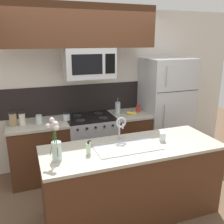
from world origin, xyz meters
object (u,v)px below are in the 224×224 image
sink_faucet (121,125)px  storage_jar_short (39,119)px  stove_range (91,143)px  banana_bunch (132,113)px  drinking_glass (163,137)px  storage_jar_squat (67,117)px  dish_soap_bottle (88,149)px  french_press (118,108)px  microwave (89,63)px  coffee_tin (138,108)px  storage_jar_medium (22,119)px  storage_jar_tall (13,119)px  flower_vase (56,147)px  refrigerator (165,109)px

sink_faucet → storage_jar_short: bearing=130.6°
sink_faucet → stove_range: bearing=95.8°
banana_bunch → drinking_glass: drinking_glass is taller
storage_jar_short → storage_jar_squat: size_ratio=1.00×
storage_jar_short → dish_soap_bottle: dish_soap_bottle is taller
dish_soap_bottle → french_press: bearing=57.3°
stove_range → drinking_glass: size_ratio=8.79×
french_press → microwave: bearing=-170.8°
stove_range → storage_jar_squat: storage_jar_squat is taller
storage_jar_squat → sink_faucet: (0.48, -1.01, 0.13)m
storage_jar_short → dish_soap_bottle: bearing=-72.0°
microwave → sink_faucet: bearing=-84.1°
drinking_glass → storage_jar_short: bearing=137.9°
coffee_tin → dish_soap_bottle: 1.83m
storage_jar_medium → stove_range: bearing=0.4°
storage_jar_tall → french_press: french_press is taller
storage_jar_short → french_press: (1.28, 0.07, 0.04)m
storage_jar_squat → storage_jar_tall: bearing=178.0°
storage_jar_tall → flower_vase: flower_vase is taller
storage_jar_squat → sink_faucet: bearing=-64.4°
storage_jar_tall → sink_faucet: (1.25, -1.04, 0.09)m
coffee_tin → dish_soap_bottle: (-1.24, -1.34, 0.01)m
microwave → coffee_tin: (0.88, 0.07, -0.81)m
storage_jar_medium → coffee_tin: storage_jar_medium is taller
microwave → dish_soap_bottle: bearing=-106.1°
storage_jar_medium → storage_jar_short: bearing=-0.0°
storage_jar_medium → dish_soap_bottle: size_ratio=1.18×
microwave → storage_jar_squat: bearing=-178.2°
banana_bunch → coffee_tin: bearing=33.3°
dish_soap_bottle → drinking_glass: size_ratio=1.56×
storage_jar_short → banana_bunch: bearing=-2.0°
drinking_glass → flower_vase: bearing=-177.2°
storage_jar_medium → dish_soap_bottle: bearing=-63.1°
storage_jar_tall → storage_jar_squat: 0.76m
stove_range → dish_soap_bottle: dish_soap_bottle is taller
storage_jar_squat → flower_vase: bearing=-104.6°
stove_range → refrigerator: 1.46m
stove_range → french_press: (0.50, 0.06, 0.55)m
storage_jar_squat → dish_soap_bottle: bearing=-89.5°
french_press → storage_jar_tall: bearing=-177.7°
french_press → coffee_tin: 0.38m
microwave → storage_jar_short: 1.12m
storage_jar_medium → storage_jar_short: size_ratio=1.54×
sink_faucet → dish_soap_bottle: size_ratio=1.85×
banana_bunch → drinking_glass: bearing=-96.2°
flower_vase → storage_jar_squat: bearing=75.4°
microwave → refrigerator: (1.39, 0.04, -0.87)m
stove_range → storage_jar_tall: bearing=-179.6°
dish_soap_bottle → flower_vase: size_ratio=0.35×
french_press → sink_faucet: sink_faucet is taller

